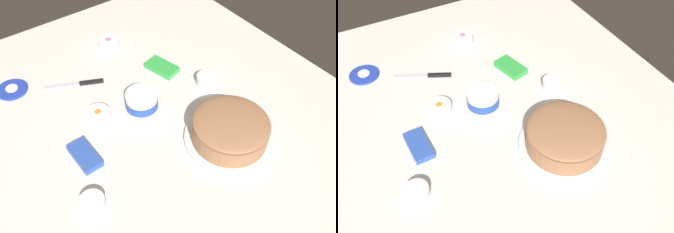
{
  "view_description": "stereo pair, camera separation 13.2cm",
  "coord_description": "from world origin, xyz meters",
  "views": [
    {
      "loc": [
        -0.83,
        0.46,
        1.01
      ],
      "look_at": [
        -0.1,
        -0.07,
        0.04
      ],
      "focal_mm": 39.46,
      "sensor_mm": 36.0,
      "label": 1
    },
    {
      "loc": [
        -0.9,
        0.35,
        1.01
      ],
      "look_at": [
        -0.1,
        -0.07,
        0.04
      ],
      "focal_mm": 39.46,
      "sensor_mm": 36.0,
      "label": 2
    }
  ],
  "objects": [
    {
      "name": "ground_plane",
      "position": [
        0.0,
        0.0,
        0.0
      ],
      "size": [
        1.54,
        1.54,
        0.0
      ],
      "primitive_type": "plane",
      "color": "silver"
    },
    {
      "name": "frosted_cake",
      "position": [
        -0.29,
        -0.19,
        0.05
      ],
      "size": [
        0.31,
        0.31,
        0.11
      ],
      "color": "white",
      "rests_on": "ground_plane"
    },
    {
      "name": "frosting_tub",
      "position": [
        0.01,
        -0.03,
        0.04
      ],
      "size": [
        0.12,
        0.12,
        0.08
      ],
      "color": "white",
      "rests_on": "ground_plane"
    },
    {
      "name": "frosting_tub_lid",
      "position": [
        0.4,
        0.33,
        0.01
      ],
      "size": [
        0.12,
        0.12,
        0.02
      ],
      "color": "#233DAD",
      "rests_on": "ground_plane"
    },
    {
      "name": "spreading_knife",
      "position": [
        0.28,
        0.1,
        0.01
      ],
      "size": [
        0.12,
        0.22,
        0.01
      ],
      "color": "silver",
      "rests_on": "ground_plane"
    },
    {
      "name": "sprinkle_bowl_green",
      "position": [
        -0.24,
        0.32,
        0.02
      ],
      "size": [
        0.08,
        0.08,
        0.03
      ],
      "color": "white",
      "rests_on": "ground_plane"
    },
    {
      "name": "sprinkle_bowl_rainbow",
      "position": [
        -0.02,
        -0.32,
        0.02
      ],
      "size": [
        0.08,
        0.08,
        0.04
      ],
      "color": "white",
      "rests_on": "ground_plane"
    },
    {
      "name": "sprinkle_bowl_pink",
      "position": [
        0.43,
        -0.13,
        0.02
      ],
      "size": [
        0.09,
        0.09,
        0.04
      ],
      "color": "white",
      "rests_on": "ground_plane"
    },
    {
      "name": "sprinkle_bowl_orange",
      "position": [
        0.07,
        0.12,
        0.02
      ],
      "size": [
        0.09,
        0.09,
        0.03
      ],
      "color": "white",
      "rests_on": "ground_plane"
    },
    {
      "name": "candy_box_lower",
      "position": [
        0.16,
        -0.22,
        0.01
      ],
      "size": [
        0.15,
        0.1,
        0.03
      ],
      "primitive_type": "cube",
      "rotation": [
        0.0,
        0.0,
        0.26
      ],
      "color": "green",
      "rests_on": "ground_plane"
    },
    {
      "name": "candy_box_upper",
      "position": [
        -0.06,
        0.25,
        0.01
      ],
      "size": [
        0.14,
        0.07,
        0.02
      ],
      "primitive_type": "cube",
      "rotation": [
        0.0,
        0.0,
        0.04
      ],
      "color": "#2D51B2",
      "rests_on": "ground_plane"
    }
  ]
}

